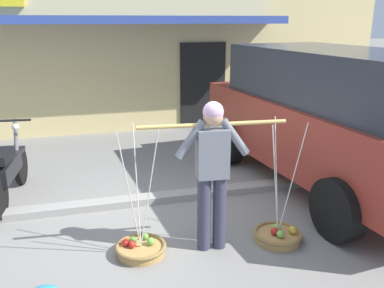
{
  "coord_description": "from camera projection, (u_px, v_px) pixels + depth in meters",
  "views": [
    {
      "loc": [
        -0.8,
        -4.66,
        2.5
      ],
      "look_at": [
        0.67,
        0.6,
        0.85
      ],
      "focal_mm": 38.57,
      "sensor_mm": 36.0,
      "label": 1
    }
  ],
  "objects": [
    {
      "name": "ground_plane",
      "position": [
        154.0,
        225.0,
        5.23
      ],
      "size": [
        90.0,
        90.0,
        0.0
      ],
      "primitive_type": "plane",
      "color": "gray"
    },
    {
      "name": "sidewalk_curb",
      "position": [
        145.0,
        199.0,
        5.86
      ],
      "size": [
        20.0,
        0.24,
        0.1
      ],
      "primitive_type": "cube",
      "color": "gray",
      "rests_on": "ground"
    },
    {
      "name": "fruit_vendor",
      "position": [
        212.0,
        167.0,
        4.44
      ],
      "size": [
        1.6,
        0.23,
        1.7
      ],
      "color": "#38384C",
      "rests_on": "ground"
    },
    {
      "name": "fruit_basket_left_side",
      "position": [
        278.0,
        235.0,
        4.84
      ],
      "size": [
        0.57,
        0.57,
        1.45
      ],
      "color": "#B2894C",
      "rests_on": "ground"
    },
    {
      "name": "fruit_basket_right_side",
      "position": [
        141.0,
        248.0,
        4.57
      ],
      "size": [
        0.57,
        0.57,
        1.45
      ],
      "color": "#B2894C",
      "rests_on": "ground"
    },
    {
      "name": "motorcycle_second_in_row",
      "position": [
        9.0,
        171.0,
        5.83
      ],
      "size": [
        0.54,
        1.82,
        1.09
      ],
      "color": "black",
      "rests_on": "ground"
    },
    {
      "name": "parked_truck",
      "position": [
        331.0,
        115.0,
        6.19
      ],
      "size": [
        2.49,
        4.95,
        2.1
      ],
      "color": "maroon",
      "rests_on": "ground"
    },
    {
      "name": "storefront_building",
      "position": [
        108.0,
        35.0,
        11.29
      ],
      "size": [
        13.0,
        6.0,
        4.2
      ],
      "color": "#DBC684",
      "rests_on": "ground"
    }
  ]
}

